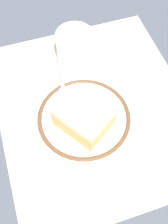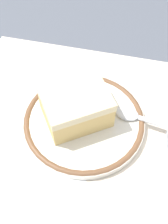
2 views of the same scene
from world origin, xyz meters
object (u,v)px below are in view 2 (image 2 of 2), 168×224
(cake_slice, at_px, (76,106))
(spoon, at_px, (142,119))
(napkin, at_px, (43,211))
(plate, at_px, (84,121))

(cake_slice, bearing_deg, spoon, 8.35)
(spoon, xyz_separation_m, napkin, (-0.10, -0.16, -0.01))
(plate, distance_m, cake_slice, 0.03)
(plate, height_order, spoon, spoon)
(spoon, bearing_deg, napkin, -123.66)
(cake_slice, height_order, spoon, cake_slice)
(napkin, bearing_deg, cake_slice, 86.72)
(plate, bearing_deg, napkin, -98.71)
(plate, xyz_separation_m, spoon, (0.08, 0.02, 0.01))
(spoon, distance_m, napkin, 0.19)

